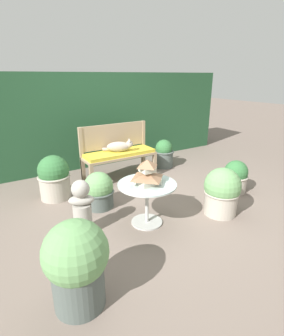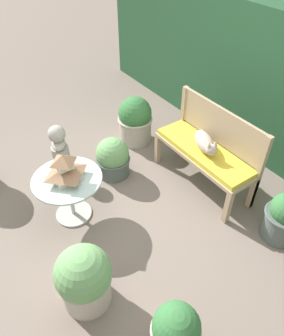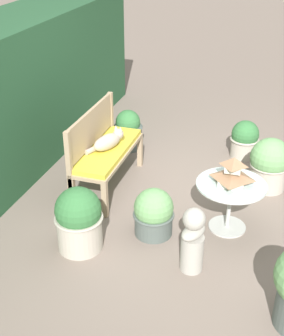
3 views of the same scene
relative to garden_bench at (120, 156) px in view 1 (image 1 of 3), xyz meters
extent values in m
plane|color=#75665B|center=(-0.10, -1.08, -0.44)|extent=(30.00, 30.00, 0.00)
cube|color=#234C2D|center=(-0.10, 1.43, 0.48)|extent=(6.40, 1.06, 1.83)
cube|color=tan|center=(-0.62, -0.19, -0.23)|extent=(0.06, 0.06, 0.42)
cube|color=tan|center=(0.62, -0.19, -0.23)|extent=(0.06, 0.06, 0.42)
cube|color=tan|center=(-0.62, 0.19, -0.23)|extent=(0.06, 0.06, 0.42)
cube|color=tan|center=(0.62, 0.19, -0.23)|extent=(0.06, 0.06, 0.42)
cube|color=tan|center=(0.00, 0.00, 0.00)|extent=(1.29, 0.44, 0.04)
cube|color=gold|center=(0.00, 0.00, 0.05)|extent=(1.24, 0.41, 0.06)
cube|color=tan|center=(-0.62, 0.20, 0.05)|extent=(0.06, 0.06, 0.97)
cube|color=tan|center=(0.62, 0.20, 0.05)|extent=(0.06, 0.06, 0.97)
cube|color=tan|center=(0.00, 0.20, 0.32)|extent=(1.24, 0.04, 0.43)
ellipsoid|color=#A89989|center=(-0.02, 0.00, 0.16)|extent=(0.44, 0.31, 0.18)
sphere|color=#A89989|center=(0.16, -0.07, 0.20)|extent=(0.13, 0.13, 0.13)
cone|color=#A89989|center=(0.17, -0.04, 0.28)|extent=(0.05, 0.05, 0.06)
cone|color=#A89989|center=(0.15, -0.10, 0.28)|extent=(0.05, 0.05, 0.06)
cylinder|color=#A89989|center=(-0.14, 0.13, 0.11)|extent=(0.23, 0.14, 0.06)
cylinder|color=#B7B7B2|center=(-0.41, -1.50, -0.43)|extent=(0.39, 0.39, 0.02)
cylinder|color=#B7B7B2|center=(-0.41, -1.50, -0.18)|extent=(0.04, 0.04, 0.53)
cylinder|color=silver|center=(-0.41, -1.50, 0.09)|extent=(0.72, 0.72, 0.01)
torus|color=#B7B7B2|center=(-0.41, -1.50, 0.08)|extent=(0.72, 0.72, 0.02)
cube|color=beige|center=(-0.41, -1.50, 0.14)|extent=(0.25, 0.25, 0.07)
pyramid|color=#936B4C|center=(-0.41, -1.50, 0.21)|extent=(0.34, 0.34, 0.08)
cube|color=beige|center=(-0.41, -1.50, 0.28)|extent=(0.16, 0.16, 0.06)
pyramid|color=#936B4C|center=(-0.41, -1.50, 0.36)|extent=(0.21, 0.21, 0.09)
cylinder|color=#A39E93|center=(-1.17, -1.28, -0.26)|extent=(0.22, 0.22, 0.37)
ellipsoid|color=#A39E93|center=(-1.17, -1.28, -0.01)|extent=(0.33, 0.26, 0.11)
sphere|color=#A39E93|center=(-1.17, -1.28, 0.12)|extent=(0.21, 0.21, 0.21)
cylinder|color=#4C5651|center=(1.07, 0.13, -0.27)|extent=(0.38, 0.38, 0.33)
torus|color=#4C5651|center=(1.07, 0.13, -0.12)|extent=(0.41, 0.41, 0.03)
sphere|color=#336B38|center=(1.07, 0.13, -0.05)|extent=(0.34, 0.34, 0.34)
cylinder|color=#ADA393|center=(-1.19, -0.15, -0.26)|extent=(0.44, 0.44, 0.36)
torus|color=#ADA393|center=(-1.19, -0.15, -0.09)|extent=(0.48, 0.48, 0.03)
sphere|color=#336B38|center=(-1.19, -0.15, 0.00)|extent=(0.45, 0.45, 0.45)
cylinder|color=#4C5651|center=(-0.75, -0.78, -0.32)|extent=(0.39, 0.39, 0.24)
torus|color=#4C5651|center=(-0.75, -0.78, -0.21)|extent=(0.43, 0.43, 0.03)
sphere|color=#66995B|center=(-0.75, -0.78, -0.12)|extent=(0.41, 0.41, 0.41)
cylinder|color=#ADA393|center=(0.55, -1.83, -0.28)|extent=(0.42, 0.42, 0.32)
torus|color=#ADA393|center=(0.55, -1.83, -0.13)|extent=(0.46, 0.46, 0.03)
sphere|color=#66995B|center=(0.55, -1.83, -0.03)|extent=(0.48, 0.48, 0.48)
cylinder|color=#4C5651|center=(-1.56, -2.26, -0.23)|extent=(0.41, 0.41, 0.41)
torus|color=#4C5651|center=(-1.56, -2.26, -0.04)|extent=(0.45, 0.45, 0.03)
sphere|color=#66995B|center=(-1.56, -2.26, 0.06)|extent=(0.51, 0.51, 0.51)
cylinder|color=#ADA393|center=(1.30, -1.46, -0.30)|extent=(0.35, 0.35, 0.27)
torus|color=#ADA393|center=(1.30, -1.46, -0.18)|extent=(0.39, 0.39, 0.03)
sphere|color=#336B38|center=(1.30, -1.46, -0.11)|extent=(0.37, 0.37, 0.37)
camera|label=1|loc=(-2.02, -3.93, 1.33)|focal=28.00mm
camera|label=2|loc=(2.01, -2.26, 2.35)|focal=35.00mm
camera|label=3|loc=(-4.55, -1.88, 2.53)|focal=50.00mm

